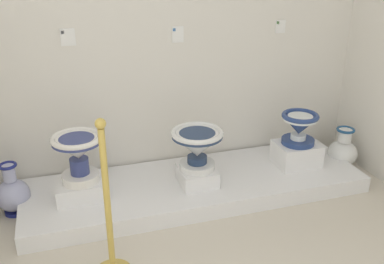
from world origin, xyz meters
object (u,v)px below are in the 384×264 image
info_placard_first (68,37)px  decorative_vase_spare (13,194)px  stanchion_post_near_left (110,229)px  antique_toilet_squat_floral (78,151)px  plinth_block_central_ornate (296,154)px  antique_toilet_rightmost (197,144)px  decorative_vase_corner (343,151)px  antique_toilet_central_ornate (299,125)px  plinth_block_rightmost (197,176)px  info_placard_third (280,26)px  info_placard_second (178,34)px  plinth_block_squat_floral (82,189)px

info_placard_first → decorative_vase_spare: size_ratio=0.31×
stanchion_post_near_left → antique_toilet_squat_floral: bearing=98.4°
plinth_block_central_ornate → decorative_vase_spare: (-2.39, 0.14, -0.07)m
antique_toilet_squat_floral → antique_toilet_rightmost: bearing=-3.6°
info_placard_first → decorative_vase_spare: bearing=-151.1°
antique_toilet_rightmost → decorative_vase_corner: 1.50m
antique_toilet_central_ornate → antique_toilet_squat_floral: bearing=-179.8°
plinth_block_rightmost → info_placard_third: bearing=28.5°
antique_toilet_rightmost → stanchion_post_near_left: (-0.80, -0.73, -0.14)m
plinth_block_rightmost → info_placard_second: info_placard_second is taller
decorative_vase_corner → stanchion_post_near_left: (-2.26, -0.83, 0.18)m
antique_toilet_squat_floral → info_placard_first: (0.03, 0.45, 0.76)m
plinth_block_squat_floral → info_placard_second: (0.91, 0.45, 1.06)m
antique_toilet_central_ornate → decorative_vase_corner: bearing=3.9°
antique_toilet_rightmost → decorative_vase_corner: (1.46, 0.10, -0.31)m
info_placard_third → stanchion_post_near_left: (-1.73, -1.24, -0.94)m
antique_toilet_central_ornate → decorative_vase_spare: antique_toilet_central_ornate is taller
plinth_block_squat_floral → decorative_vase_spare: decorative_vase_spare is taller
info_placard_first → info_placard_second: 0.88m
plinth_block_central_ornate → decorative_vase_spare: 2.39m
plinth_block_rightmost → info_placard_first: bearing=150.3°
decorative_vase_spare → plinth_block_central_ornate: bearing=-3.3°
decorative_vase_spare → stanchion_post_near_left: bearing=-55.8°
antique_toilet_squat_floral → stanchion_post_near_left: bearing=-81.6°
decorative_vase_spare → decorative_vase_corner: bearing=-2.0°
info_placard_third → stanchion_post_near_left: 2.33m
plinth_block_squat_floral → info_placard_first: size_ratio=2.98×
plinth_block_rightmost → info_placard_first: size_ratio=2.36×
plinth_block_central_ornate → info_placard_first: info_placard_first is taller
antique_toilet_squat_floral → plinth_block_central_ornate: (1.87, 0.01, -0.29)m
antique_toilet_rightmost → plinth_block_central_ornate: size_ratio=1.12×
plinth_block_rightmost → info_placard_third: 1.51m
info_placard_third → decorative_vase_spare: info_placard_third is taller
plinth_block_squat_floral → decorative_vase_corner: bearing=1.0°
plinth_block_rightmost → antique_toilet_central_ornate: (0.95, 0.07, 0.31)m
stanchion_post_near_left → info_placard_second: bearing=57.4°
antique_toilet_central_ornate → info_placard_third: 0.89m
plinth_block_central_ornate → antique_toilet_rightmost: bearing=-176.1°
antique_toilet_rightmost → decorative_vase_corner: bearing=3.9°
plinth_block_squat_floral → plinth_block_central_ornate: bearing=0.2°
decorative_vase_spare → info_placard_first: bearing=28.9°
plinth_block_central_ornate → info_placard_second: 1.47m
decorative_vase_corner → antique_toilet_rightmost: bearing=-176.1°
plinth_block_rightmost → stanchion_post_near_left: stanchion_post_near_left is taller
plinth_block_rightmost → antique_toilet_rightmost: 0.28m
info_placard_first → decorative_vase_corner: bearing=-9.8°
decorative_vase_spare → info_placard_second: bearing=12.0°
info_placard_second → info_placard_third: 0.94m
antique_toilet_rightmost → info_placard_first: bearing=150.3°
info_placard_first → antique_toilet_central_ornate: bearing=-13.5°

